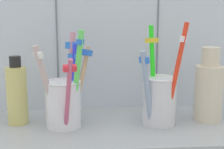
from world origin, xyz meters
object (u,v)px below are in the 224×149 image
object	(u,v)px
toothbrush_cup_left	(64,99)
ceramic_vase	(209,89)
soap_bottle	(17,94)
toothbrush_cup_right	(159,98)

from	to	relation	value
toothbrush_cup_left	ceramic_vase	distance (cm)	27.43
ceramic_vase	soap_bottle	size ratio (longest dim) A/B	1.11
toothbrush_cup_left	toothbrush_cup_right	xyz separation A→B (cm)	(17.43, -0.06, -0.13)
toothbrush_cup_left	ceramic_vase	world-z (taller)	toothbrush_cup_left
toothbrush_cup_left	soap_bottle	xyz separation A→B (cm)	(-8.95, 2.61, 0.46)
toothbrush_cup_right	soap_bottle	bearing A→B (deg)	174.22
toothbrush_cup_left	soap_bottle	world-z (taller)	toothbrush_cup_left
ceramic_vase	soap_bottle	xyz separation A→B (cm)	(-36.32, 1.01, -0.41)
soap_bottle	ceramic_vase	bearing A→B (deg)	-1.59
ceramic_vase	soap_bottle	distance (cm)	36.34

